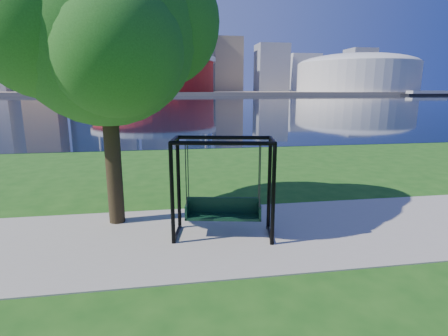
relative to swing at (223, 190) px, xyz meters
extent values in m
plane|color=#1E5114|center=(0.24, 0.53, -1.13)|extent=(900.00, 900.00, 0.00)
cube|color=#9E937F|center=(0.24, 0.03, -1.12)|extent=(120.00, 4.00, 0.03)
cube|color=black|center=(0.24, 102.53, -1.12)|extent=(900.00, 180.00, 0.02)
cube|color=#937F60|center=(0.24, 306.53, -0.13)|extent=(900.00, 228.00, 2.00)
cylinder|color=maroon|center=(-9.76, 235.53, 11.87)|extent=(80.00, 80.00, 22.00)
cylinder|color=silver|center=(-9.76, 235.53, 21.37)|extent=(83.00, 83.00, 3.00)
cylinder|color=silver|center=(23.15, 254.53, 16.87)|extent=(2.00, 2.00, 32.00)
cylinder|color=silver|center=(-42.67, 254.53, 16.87)|extent=(2.00, 2.00, 32.00)
cylinder|color=silver|center=(-42.67, 216.53, 16.87)|extent=(2.00, 2.00, 32.00)
cylinder|color=silver|center=(23.15, 216.53, 16.87)|extent=(2.00, 2.00, 32.00)
cylinder|color=beige|center=(135.24, 235.53, 10.87)|extent=(84.00, 84.00, 20.00)
ellipsoid|color=beige|center=(135.24, 235.53, 19.87)|extent=(84.00, 84.00, 15.12)
cube|color=#998466|center=(-99.76, 300.53, 44.87)|extent=(26.00, 26.00, 88.00)
cube|color=slate|center=(-69.76, 325.53, 48.37)|extent=(30.00, 24.00, 95.00)
cube|color=gray|center=(-39.76, 305.53, 36.87)|extent=(24.00, 24.00, 72.00)
cube|color=silver|center=(-9.76, 335.53, 40.87)|extent=(32.00, 28.00, 80.00)
cube|color=slate|center=(25.24, 310.53, 29.87)|extent=(22.00, 22.00, 58.00)
cube|color=#998466|center=(55.24, 325.53, 24.87)|extent=(26.00, 26.00, 48.00)
cube|color=gray|center=(95.24, 315.53, 21.87)|extent=(28.00, 24.00, 42.00)
cube|color=silver|center=(135.24, 340.53, 18.87)|extent=(30.00, 26.00, 36.00)
cube|color=gray|center=(185.24, 320.53, 20.87)|extent=(24.00, 24.00, 40.00)
cube|color=#998466|center=(225.24, 335.53, 16.87)|extent=(26.00, 26.00, 32.00)
cylinder|color=black|center=(-1.17, -0.26, 0.02)|extent=(0.11, 0.11, 2.30)
cylinder|color=black|center=(0.99, -0.68, 0.02)|extent=(0.11, 0.11, 2.30)
cylinder|color=black|center=(-1.00, 0.62, 0.02)|extent=(0.11, 0.11, 2.30)
cylinder|color=black|center=(1.16, 0.21, 0.02)|extent=(0.11, 0.11, 2.30)
cylinder|color=black|center=(-0.09, -0.47, 1.16)|extent=(2.17, 0.50, 0.09)
cylinder|color=black|center=(0.08, 0.41, 1.16)|extent=(2.17, 0.50, 0.09)
cylinder|color=black|center=(-1.08, 0.18, 1.16)|extent=(0.26, 0.90, 0.09)
cylinder|color=black|center=(-1.08, 0.18, -1.05)|extent=(0.24, 0.90, 0.07)
cylinder|color=black|center=(1.07, -0.23, 1.16)|extent=(0.26, 0.90, 0.09)
cylinder|color=black|center=(1.07, -0.23, -1.05)|extent=(0.24, 0.90, 0.07)
cube|color=black|center=(-0.01, -0.03, -0.63)|extent=(1.80, 0.77, 0.06)
cube|color=black|center=(0.03, 0.16, -0.41)|extent=(1.72, 0.38, 0.38)
cube|color=black|center=(-0.83, 0.13, -0.49)|extent=(0.13, 0.45, 0.34)
cube|color=black|center=(0.82, -0.19, -0.49)|extent=(0.13, 0.45, 0.34)
cylinder|color=#2C2C30|center=(-0.85, -0.05, 0.39)|extent=(0.03, 0.03, 1.45)
cylinder|color=#2C2C30|center=(0.77, -0.36, 0.39)|extent=(0.03, 0.03, 1.45)
cylinder|color=#2C2C30|center=(-0.78, 0.31, 0.39)|extent=(0.03, 0.03, 1.45)
cylinder|color=#2C2C30|center=(0.84, 0.00, 0.39)|extent=(0.03, 0.03, 1.45)
cylinder|color=black|center=(-2.59, 1.30, 0.84)|extent=(0.40, 0.40, 3.95)
sphere|color=#235719|center=(-2.59, 1.30, 3.54)|extent=(4.31, 4.31, 4.31)
sphere|color=#235719|center=(-1.42, 1.84, 3.90)|extent=(3.23, 3.23, 3.23)
sphere|color=#235719|center=(-3.67, 0.94, 3.72)|extent=(3.41, 3.41, 3.41)
sphere|color=#235719|center=(-2.23, 0.31, 3.09)|extent=(2.87, 2.87, 2.87)
sphere|color=#235719|center=(-3.13, 2.38, 4.26)|extent=(3.05, 3.05, 3.05)
cube|color=black|center=(150.76, 181.59, -0.53)|extent=(29.02, 8.16, 1.16)
cube|color=#BABAB6|center=(150.76, 181.59, 0.91)|extent=(23.22, 6.62, 1.73)
camera|label=1|loc=(-1.21, -7.62, 2.26)|focal=28.00mm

